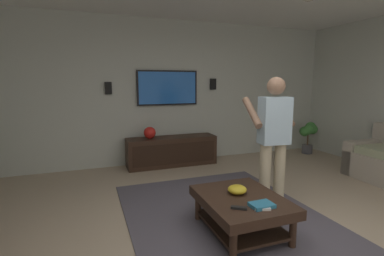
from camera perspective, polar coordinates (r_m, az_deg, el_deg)
The scene contains 15 objects.
ground_plane at distance 3.04m, azimuth 14.00°, elevation -22.31°, with size 8.48×8.48×0.00m, color tan.
wall_back_tv at distance 5.65m, azimuth -4.85°, elevation 7.12°, with size 0.10×7.27×2.76m, color #B2B7AD.
area_rug at distance 3.40m, azimuth 7.96°, elevation -18.37°, with size 3.18×2.22×0.01m, color #514C56.
coffee_table at distance 3.12m, azimuth 9.88°, elevation -15.16°, with size 1.00×0.80×0.40m.
media_console at distance 5.47m, azimuth -4.08°, elevation -4.64°, with size 0.45×1.70×0.55m.
tv at distance 5.55m, azimuth -4.92°, elevation 8.03°, with size 0.05×1.19×0.67m.
person_standing at distance 3.68m, azimuth 15.99°, elevation -1.25°, with size 0.58×0.59×1.64m.
potted_plant_short at distance 6.84m, azimuth 22.36°, elevation -0.86°, with size 0.27×0.41×0.71m.
bowl at distance 3.13m, azimuth 9.06°, elevation -12.08°, with size 0.20×0.20×0.09m, color gold.
remote_white at distance 2.82m, azimuth 13.96°, elevation -15.48°, with size 0.15×0.04×0.02m, color white.
remote_black at distance 2.79m, azimuth 9.40°, elevation -15.53°, with size 0.15×0.04×0.02m, color black.
book at distance 2.88m, azimuth 13.77°, elevation -14.80°, with size 0.22×0.16×0.04m, color teal.
vase_round at distance 5.28m, azimuth -8.47°, elevation -0.94°, with size 0.22×0.22×0.22m, color red.
wall_speaker_left at distance 5.89m, azimuth 4.23°, elevation 8.78°, with size 0.06×0.12×0.22m, color black.
wall_speaker_right at distance 5.37m, azimuth -16.45°, elevation 7.69°, with size 0.06×0.12×0.22m, color black.
Camera 1 is at (-2.12, 1.51, 1.57)m, focal length 26.58 mm.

